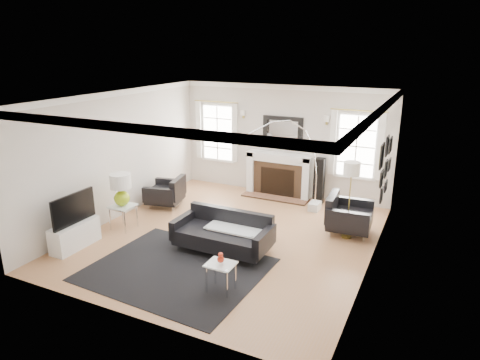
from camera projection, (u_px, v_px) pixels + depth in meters
The scene contains 25 objects.
floor at pixel (230, 237), 8.68m from camera, with size 6.00×6.00×0.00m, color #AC7548.
back_wall at pixel (283, 141), 10.84m from camera, with size 5.50×0.04×2.80m, color beige.
front_wall at pixel (127, 227), 5.68m from camera, with size 5.50×0.04×2.80m, color beige.
left_wall at pixel (118, 155), 9.40m from camera, with size 0.04×6.00×2.80m, color beige.
right_wall at pixel (376, 190), 7.13m from camera, with size 0.04×6.00×2.80m, color beige.
ceiling at pixel (229, 97), 7.84m from camera, with size 5.50×6.00×0.02m, color white.
crown_molding at pixel (229, 101), 7.86m from camera, with size 5.50×6.00×0.12m, color white.
fireplace at pixel (279, 175), 10.92m from camera, with size 1.70×0.69×1.11m.
mantel_mirror at pixel (283, 131), 10.73m from camera, with size 1.05×0.07×0.75m.
window_left at pixel (218, 133), 11.54m from camera, with size 1.24×0.15×1.62m.
window_right at pixel (356, 146), 10.01m from camera, with size 1.24×0.15×1.62m.
gallery_wall at pixel (385, 164), 8.21m from camera, with size 0.04×1.73×1.29m.
tv_unit at pixel (75, 231), 8.13m from camera, with size 0.35×1.00×1.09m.
area_rug at pixel (177, 269), 7.40m from camera, with size 2.88×2.40×0.01m, color black.
sofa at pixel (224, 234), 8.03m from camera, with size 1.84×0.85×0.60m.
armchair_left at pixel (167, 193), 10.25m from camera, with size 0.96×1.03×0.60m.
armchair_right at pixel (347, 216), 8.77m from camera, with size 0.93×1.02×0.65m.
coffee_table at pixel (240, 224), 8.22m from camera, with size 1.03×1.03×0.46m.
side_table_left at pixel (123, 210), 8.95m from camera, with size 0.47×0.47×0.52m.
nesting_table at pixel (221, 270), 6.65m from camera, with size 0.44×0.37×0.48m.
gourd_lamp at pixel (121, 187), 8.80m from camera, with size 0.43×0.43×0.69m.
orange_vase at pixel (221, 258), 6.58m from camera, with size 0.11×0.11×0.17m.
arc_floor_lamp at pixel (282, 163), 9.52m from camera, with size 1.59×1.47×2.25m.
stick_floor_lamp at pixel (352, 173), 8.25m from camera, with size 0.32×0.32×1.57m.
speaker_tower at pixel (319, 181), 10.34m from camera, with size 0.23×0.23×1.15m, color black.
Camera 1 is at (3.63, -7.06, 3.70)m, focal length 32.00 mm.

